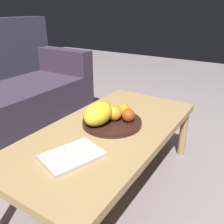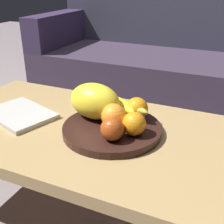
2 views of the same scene
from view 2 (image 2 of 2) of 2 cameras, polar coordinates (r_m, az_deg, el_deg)
The scene contains 11 objects.
ground_plane at distance 1.22m, azimuth -2.61°, elevation -19.48°, with size 8.00×8.00×0.00m, color gray.
coffee_table at distance 1.01m, azimuth -2.99°, elevation -5.57°, with size 1.21×0.59×0.38m.
couch at distance 2.00m, azimuth 10.72°, elevation 8.63°, with size 1.70×0.70×0.90m.
fruit_bowl at distance 0.97m, azimuth -0.00°, elevation -3.33°, with size 0.33×0.33×0.03m, color black.
melon_large_front at distance 1.00m, azimuth -3.35°, elevation 2.14°, with size 0.18×0.12×0.12m, color yellow.
orange_front at distance 0.94m, azimuth 0.35°, elevation -0.84°, with size 0.08×0.08×0.08m, color orange.
orange_left at distance 0.90m, azimuth 4.32°, elevation -2.28°, with size 0.07×0.07×0.07m, color orange.
orange_right at distance 1.00m, azimuth 4.82°, elevation 0.66°, with size 0.08×0.08×0.08m, color orange.
apple_front at distance 0.87m, azimuth 0.05°, elevation -3.31°, with size 0.07×0.07×0.07m, color #A64114.
banana_bunch at distance 1.00m, azimuth 2.37°, elevation 0.33°, with size 0.18×0.13×0.06m.
magazine at distance 1.14m, azimuth -17.44°, elevation -0.37°, with size 0.25×0.18×0.02m, color #BDB9B3.
Camera 2 is at (0.40, -0.77, 0.86)m, focal length 47.14 mm.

